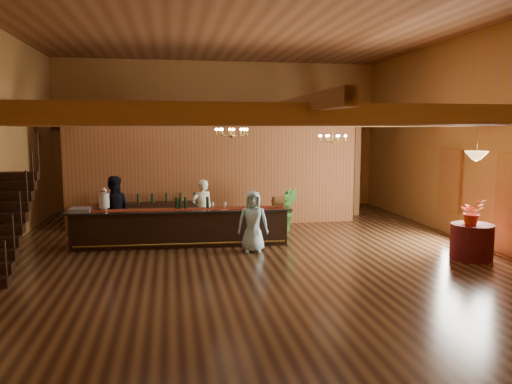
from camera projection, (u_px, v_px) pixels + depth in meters
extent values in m
plane|color=brown|center=(249.00, 251.00, 12.34)|extent=(14.00, 14.00, 0.00)
plane|color=brown|center=(248.00, 21.00, 11.65)|extent=(14.00, 14.00, 0.00)
cube|color=#A87233|center=(220.00, 136.00, 18.84)|extent=(12.00, 0.10, 5.50)
cube|color=#A87233|center=(353.00, 153.00, 5.15)|extent=(12.00, 0.10, 5.50)
cube|color=#A87233|center=(475.00, 139.00, 13.01)|extent=(0.10, 14.00, 5.50)
cube|color=olive|center=(313.00, 114.00, 6.56)|extent=(11.90, 0.20, 0.28)
cube|color=olive|center=(274.00, 118.00, 9.01)|extent=(11.90, 0.20, 0.28)
cube|color=olive|center=(252.00, 120.00, 11.45)|extent=(11.90, 0.20, 0.28)
cube|color=olive|center=(237.00, 122.00, 13.90)|extent=(11.90, 0.20, 0.28)
cube|color=olive|center=(227.00, 123.00, 16.34)|extent=(11.90, 0.20, 0.28)
cube|color=olive|center=(220.00, 123.00, 18.59)|extent=(11.90, 0.20, 0.28)
cube|color=olive|center=(50.00, 114.00, 11.16)|extent=(0.18, 13.90, 0.22)
cube|color=olive|center=(248.00, 115.00, 11.92)|extent=(0.18, 13.90, 0.22)
cube|color=olive|center=(423.00, 115.00, 12.68)|extent=(0.18, 13.90, 0.22)
cube|color=olive|center=(86.00, 173.00, 15.78)|extent=(0.20, 0.20, 3.20)
cube|color=olive|center=(356.00, 169.00, 17.30)|extent=(0.20, 0.20, 3.20)
cube|color=brown|center=(215.00, 176.00, 15.49)|extent=(9.00, 0.18, 3.10)
cube|color=white|center=(512.00, 192.00, 11.58)|extent=(0.12, 1.05, 1.75)
cube|color=white|center=(450.00, 180.00, 14.13)|extent=(0.12, 1.05, 1.75)
cube|color=black|center=(2.00, 218.00, 10.70)|extent=(1.00, 0.28, 0.20)
cube|color=black|center=(6.00, 207.00, 10.95)|extent=(1.00, 0.28, 0.20)
cube|color=black|center=(9.00, 196.00, 11.20)|extent=(1.00, 0.28, 0.20)
cube|color=black|center=(13.00, 186.00, 11.45)|extent=(1.00, 0.28, 0.20)
cube|color=black|center=(16.00, 176.00, 11.69)|extent=(1.00, 0.28, 0.20)
cube|color=black|center=(252.00, 198.00, 17.82)|extent=(1.20, 0.60, 1.10)
cube|color=brown|center=(167.00, 201.00, 17.32)|extent=(1.00, 0.60, 1.00)
cube|color=black|center=(181.00, 229.00, 12.80)|extent=(5.46, 0.82, 0.91)
cube|color=black|center=(181.00, 210.00, 12.74)|extent=(5.74, 0.95, 0.05)
cube|color=maroon|center=(180.00, 209.00, 12.74)|extent=(5.36, 0.59, 0.01)
cylinder|color=#AA8D36|center=(181.00, 244.00, 12.48)|extent=(5.26, 0.27, 0.05)
cylinder|color=silver|center=(104.00, 209.00, 12.54)|extent=(0.18, 0.18, 0.08)
cylinder|color=silver|center=(104.00, 201.00, 12.51)|extent=(0.26, 0.26, 0.36)
sphere|color=silver|center=(104.00, 191.00, 12.48)|extent=(0.18, 0.18, 0.18)
cube|color=gray|center=(80.00, 210.00, 12.38)|extent=(0.50, 0.50, 0.10)
cube|color=brown|center=(273.00, 202.00, 12.97)|extent=(0.06, 0.06, 0.30)
cube|color=brown|center=(284.00, 202.00, 13.02)|extent=(0.06, 0.06, 0.30)
cylinder|color=brown|center=(278.00, 201.00, 12.99)|extent=(0.24, 0.24, 0.24)
cylinder|color=black|center=(177.00, 203.00, 12.81)|extent=(0.07, 0.07, 0.30)
cylinder|color=black|center=(180.00, 203.00, 12.82)|extent=(0.07, 0.07, 0.30)
cylinder|color=black|center=(185.00, 203.00, 12.84)|extent=(0.07, 0.07, 0.30)
cylinder|color=black|center=(207.00, 203.00, 12.91)|extent=(0.07, 0.07, 0.30)
cube|color=black|center=(153.00, 216.00, 14.91)|extent=(2.92, 0.57, 0.82)
cylinder|color=maroon|center=(472.00, 242.00, 11.51)|extent=(0.95, 0.95, 0.82)
cylinder|color=#AA8D36|center=(232.00, 128.00, 12.37)|extent=(0.02, 0.02, 0.36)
sphere|color=#AA8D36|center=(232.00, 136.00, 12.39)|extent=(0.12, 0.12, 0.12)
torus|color=#AA8D36|center=(232.00, 131.00, 12.38)|extent=(0.80, 0.80, 0.04)
cylinder|color=#AA8D36|center=(333.00, 131.00, 14.04)|extent=(0.02, 0.02, 0.54)
sphere|color=#AA8D36|center=(333.00, 141.00, 14.08)|extent=(0.12, 0.12, 0.12)
torus|color=#AA8D36|center=(333.00, 138.00, 14.06)|extent=(0.80, 0.80, 0.04)
cylinder|color=#AA8D36|center=(477.00, 138.00, 11.21)|extent=(0.02, 0.02, 0.80)
cone|color=#EEAD56|center=(476.00, 156.00, 11.26)|extent=(0.52, 0.52, 0.20)
imported|color=white|center=(202.00, 210.00, 13.50)|extent=(0.70, 0.57, 1.65)
imported|color=black|center=(114.00, 209.00, 13.26)|extent=(0.93, 0.76, 1.77)
imported|color=#AAE2EE|center=(253.00, 222.00, 12.15)|extent=(0.79, 0.57, 1.50)
imported|color=#255B1E|center=(285.00, 209.00, 14.64)|extent=(0.74, 0.60, 1.30)
imported|color=red|center=(472.00, 212.00, 11.35)|extent=(0.63, 0.58, 0.60)
imported|color=#AA8D36|center=(468.00, 217.00, 11.52)|extent=(0.16, 0.16, 0.29)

